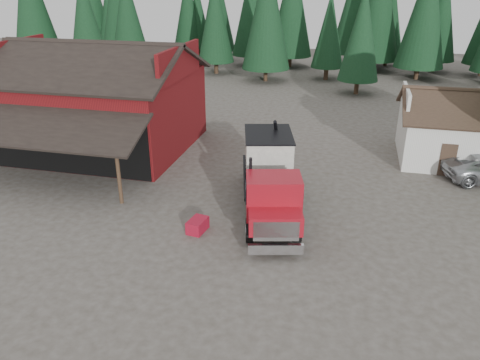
# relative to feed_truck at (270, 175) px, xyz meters

# --- Properties ---
(ground) EXTENTS (120.00, 120.00, 0.00)m
(ground) POSITION_rel_feed_truck_xyz_m (-2.09, -3.15, -1.94)
(ground) COLOR #443F35
(ground) RESTS_ON ground
(red_barn) EXTENTS (12.80, 13.63, 7.18)m
(red_barn) POSITION_rel_feed_truck_xyz_m (-13.09, 6.75, 0.75)
(red_barn) COLOR maroon
(red_barn) RESTS_ON ground
(farmhouse) EXTENTS (8.60, 6.42, 4.65)m
(farmhouse) POSITION_rel_feed_truck_xyz_m (10.91, 9.85, -0.27)
(farmhouse) COLOR silver
(farmhouse) RESTS_ON ground
(conifer_backdrop) EXTENTS (76.00, 16.00, 16.00)m
(conifer_backdrop) POSITION_rel_feed_truck_xyz_m (-2.09, 38.85, -1.94)
(conifer_backdrop) COLOR black
(conifer_backdrop) RESTS_ON ground
(near_pine_a) EXTENTS (4.40, 4.40, 11.40)m
(near_pine_a) POSITION_rel_feed_truck_xyz_m (-24.09, 24.85, 4.45)
(near_pine_a) COLOR #382619
(near_pine_a) RESTS_ON ground
(near_pine_b) EXTENTS (3.96, 3.96, 10.40)m
(near_pine_b) POSITION_rel_feed_truck_xyz_m (3.91, 26.85, 3.95)
(near_pine_b) COLOR #382619
(near_pine_b) RESTS_ON ground
(near_pine_d) EXTENTS (5.28, 5.28, 13.40)m
(near_pine_d) POSITION_rel_feed_truck_xyz_m (-6.09, 30.85, 5.46)
(near_pine_d) COLOR #382619
(near_pine_d) RESTS_ON ground
(feed_truck) EXTENTS (4.57, 9.49, 4.14)m
(feed_truck) POSITION_rel_feed_truck_xyz_m (0.00, 0.00, 0.00)
(feed_truck) COLOR black
(feed_truck) RESTS_ON ground
(equip_box) EXTENTS (0.87, 1.20, 0.60)m
(equip_box) POSITION_rel_feed_truck_xyz_m (-2.87, -2.89, -1.64)
(equip_box) COLOR maroon
(equip_box) RESTS_ON ground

